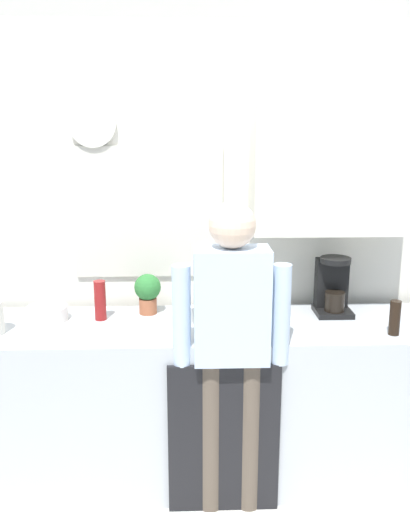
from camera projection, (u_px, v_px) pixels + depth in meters
ground_plane at (229, 505)px, 2.93m from camera, size 8.00×8.00×0.00m
kitchen_counter at (226, 399)px, 3.11m from camera, size 3.11×0.64×0.89m
dishwasher_panel at (224, 440)px, 2.80m from camera, size 0.56×0.02×0.80m
back_wall_assembly at (233, 226)px, 3.29m from camera, size 4.71×0.42×2.60m
coffee_maker at (333, 288)px, 3.15m from camera, size 0.20×0.20×0.33m
bottle_dark_sauce at (395, 318)px, 2.84m from camera, size 0.06×0.06×0.18m
bottle_red_vinegar at (100, 300)px, 3.05m from camera, size 0.06×0.06×0.22m
cup_white_mug at (187, 315)px, 3.01m from camera, size 0.08×0.08×0.09m
mixing_bowl at (47, 313)px, 3.06m from camera, size 0.22×0.22×0.08m
potted_plant at (148, 291)px, 3.15m from camera, size 0.15×0.15×0.23m
person_at_sink at (231, 335)px, 2.70m from camera, size 0.57×0.22×1.60m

